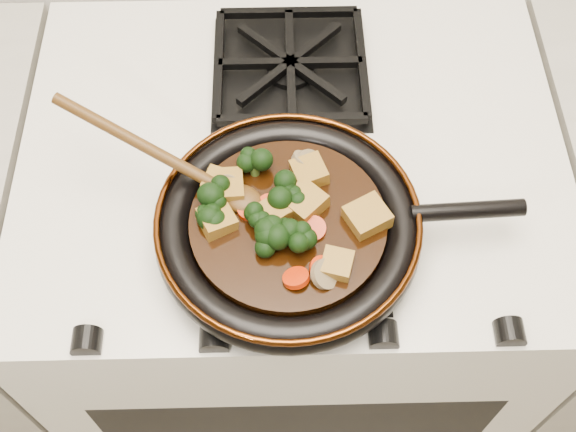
{
  "coord_description": "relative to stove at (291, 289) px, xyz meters",
  "views": [
    {
      "loc": [
        -0.02,
        1.09,
        1.71
      ],
      "look_at": [
        -0.01,
        1.54,
        0.97
      ],
      "focal_mm": 45.0,
      "sensor_mm": 36.0,
      "label": 1
    }
  ],
  "objects": [
    {
      "name": "broccoli_floret_2",
      "position": [
        -0.02,
        -0.18,
        0.52
      ],
      "size": [
        0.06,
        0.06,
        0.06
      ],
      "primitive_type": null,
      "rotation": [
        0.06,
        0.01,
        3.12
      ],
      "color": "black",
      "rests_on": "braising_sauce"
    },
    {
      "name": "carrot_coin_4",
      "position": [
        0.02,
        -0.17,
        0.51
      ],
      "size": [
        0.03,
        0.03,
        0.02
      ],
      "primitive_type": "cylinder",
      "rotation": [
        0.29,
        -0.12,
        0.0
      ],
      "color": "#BE2505",
      "rests_on": "braising_sauce"
    },
    {
      "name": "tofu_cube_0",
      "position": [
        -0.02,
        -0.14,
        0.52
      ],
      "size": [
        0.05,
        0.05,
        0.02
      ],
      "primitive_type": "cube",
      "rotation": [
        0.0,
        0.02,
        0.61
      ],
      "color": "olive",
      "rests_on": "braising_sauce"
    },
    {
      "name": "stove",
      "position": [
        0.0,
        0.0,
        0.0
      ],
      "size": [
        0.76,
        0.6,
        0.9
      ],
      "primitive_type": "cube",
      "color": "silver",
      "rests_on": "ground"
    },
    {
      "name": "tofu_cube_3",
      "position": [
        -0.0,
        -0.13,
        0.52
      ],
      "size": [
        0.05,
        0.05,
        0.03
      ],
      "primitive_type": "cube",
      "rotation": [
        0.1,
        0.04,
        0.52
      ],
      "color": "olive",
      "rests_on": "braising_sauce"
    },
    {
      "name": "tofu_cube_7",
      "position": [
        -0.09,
        -0.1,
        0.52
      ],
      "size": [
        0.05,
        0.05,
        0.03
      ],
      "primitive_type": "cube",
      "rotation": [
        0.08,
        -0.1,
        2.8
      ],
      "color": "olive",
      "rests_on": "braising_sauce"
    },
    {
      "name": "carrot_coin_2",
      "position": [
        -0.03,
        -0.13,
        0.51
      ],
      "size": [
        0.03,
        0.03,
        0.01
      ],
      "primitive_type": "cylinder",
      "rotation": [
        0.09,
        -0.06,
        0.0
      ],
      "color": "#BE2505",
      "rests_on": "braising_sauce"
    },
    {
      "name": "carrot_coin_3",
      "position": [
        0.03,
        -0.22,
        0.51
      ],
      "size": [
        0.03,
        0.03,
        0.02
      ],
      "primitive_type": "cylinder",
      "rotation": [
        0.16,
        0.26,
        0.0
      ],
      "color": "#BE2505",
      "rests_on": "braising_sauce"
    },
    {
      "name": "burner_grate_back",
      "position": [
        0.0,
        0.14,
        0.46
      ],
      "size": [
        0.23,
        0.23,
        0.03
      ],
      "primitive_type": null,
      "color": "black",
      "rests_on": "stove"
    },
    {
      "name": "burner_grate_front",
      "position": [
        0.0,
        -0.14,
        0.46
      ],
      "size": [
        0.23,
        0.23,
        0.03
      ],
      "primitive_type": null,
      "color": "black",
      "rests_on": "stove"
    },
    {
      "name": "tofu_cube_1",
      "position": [
        0.05,
        -0.22,
        0.52
      ],
      "size": [
        0.04,
        0.04,
        0.02
      ],
      "primitive_type": "cube",
      "rotation": [
        -0.02,
        0.01,
        2.87
      ],
      "color": "olive",
      "rests_on": "braising_sauce"
    },
    {
      "name": "wooden_spoon",
      "position": [
        -0.13,
        -0.09,
        0.54
      ],
      "size": [
        0.16,
        0.09,
        0.26
      ],
      "rotation": [
        0.0,
        0.0,
        2.71
      ],
      "color": "#472B0F",
      "rests_on": "braising_sauce"
    },
    {
      "name": "carrot_coin_0",
      "position": [
        -0.0,
        -0.23,
        0.51
      ],
      "size": [
        0.03,
        0.03,
        0.02
      ],
      "primitive_type": "cylinder",
      "rotation": [
        -0.31,
        -0.23,
        0.0
      ],
      "color": "#BE2505",
      "rests_on": "braising_sauce"
    },
    {
      "name": "broccoli_floret_6",
      "position": [
        -0.1,
        -0.12,
        0.52
      ],
      "size": [
        0.08,
        0.08,
        0.07
      ],
      "primitive_type": null,
      "rotation": [
        -0.15,
        -0.15,
        1.27
      ],
      "color": "black",
      "rests_on": "braising_sauce"
    },
    {
      "name": "broccoli_floret_4",
      "position": [
        -0.05,
        -0.15,
        0.52
      ],
      "size": [
        0.05,
        0.05,
        0.05
      ],
      "primitive_type": null,
      "rotation": [
        -0.04,
        -0.04,
        1.56
      ],
      "color": "black",
      "rests_on": "braising_sauce"
    },
    {
      "name": "mushroom_slice_1",
      "position": [
        0.01,
        -0.07,
        0.52
      ],
      "size": [
        0.05,
        0.05,
        0.03
      ],
      "primitive_type": "cylinder",
      "rotation": [
        0.61,
        0.0,
        2.27
      ],
      "color": "olive",
      "rests_on": "braising_sauce"
    },
    {
      "name": "broccoli_floret_3",
      "position": [
        -0.05,
        -0.08,
        0.52
      ],
      "size": [
        0.08,
        0.08,
        0.06
      ],
      "primitive_type": null,
      "rotation": [
        -0.03,
        0.06,
        0.83
      ],
      "color": "black",
      "rests_on": "braising_sauce"
    },
    {
      "name": "broccoli_floret_5",
      "position": [
        0.0,
        -0.19,
        0.52
      ],
      "size": [
        0.08,
        0.09,
        0.07
      ],
      "primitive_type": null,
      "rotation": [
        0.09,
        0.15,
        2.39
      ],
      "color": "black",
      "rests_on": "braising_sauce"
    },
    {
      "name": "tofu_cube_6",
      "position": [
        -0.1,
        -0.15,
        0.52
      ],
      "size": [
        0.05,
        0.05,
        0.03
      ],
      "primitive_type": "cube",
      "rotation": [
        0.12,
        0.04,
        2.04
      ],
      "color": "olive",
      "rests_on": "braising_sauce"
    },
    {
      "name": "mushroom_slice_2",
      "position": [
        -0.08,
        -0.1,
        0.52
      ],
      "size": [
        0.03,
        0.03,
        0.03
      ],
      "primitive_type": "cylinder",
      "rotation": [
        0.88,
        0.0,
        0.01
      ],
      "color": "olive",
      "rests_on": "braising_sauce"
    },
    {
      "name": "skillet",
      "position": [
        -0.01,
        -0.15,
        0.49
      ],
      "size": [
        0.45,
        0.33,
        0.05
      ],
      "rotation": [
        0.0,
        0.0,
        0.05
      ],
      "color": "black",
      "rests_on": "burner_grate_front"
    },
    {
      "name": "tofu_cube_2",
      "position": [
        0.08,
        -0.15,
        0.52
      ],
      "size": [
        0.06,
        0.06,
        0.03
      ],
      "primitive_type": "cube",
      "rotation": [
        -0.03,
        0.0,
        2.06
      ],
      "color": "olive",
      "rests_on": "braising_sauce"
    },
    {
      "name": "braising_sauce",
      "position": [
        -0.01,
        -0.15,
        0.5
      ],
      "size": [
        0.24,
        0.24,
        0.02
      ],
      "primitive_type": "cylinder",
      "color": "black",
      "rests_on": "skillet"
    },
    {
      "name": "tofu_cube_5",
      "position": [
        0.01,
        -0.13,
        0.52
      ],
      "size": [
        0.06,
        0.06,
        0.03
      ],
      "primitive_type": "cube",
      "rotation": [
        -0.05,
        -0.06,
        0.76
      ],
      "color": "olive",
      "rests_on": "braising_sauce"
    },
    {
      "name": "carrot_coin_1",
      "position": [
        -0.06,
        -0.14,
        0.51
      ],
      "size": [
        0.03,
        0.03,
        0.01
      ],
      "primitive_type": "cylinder",
      "rotation": [
        0.05,
        0.01,
        0.0
      ],
      "color": "#BE2505",
      "rests_on": "braising_sauce"
    },
    {
      "name": "tofu_cube_4",
      "position": [
        0.02,
        -0.09,
        0.52
      ],
      "size": [
        0.05,
        0.05,
        0.03
      ],
      "primitive_type": "cube",
      "rotation": [
        -0.04,
        -0.09,
        0.32
      ],
      "color": "olive",
      "rests_on": "braising_sauce"
    },
    {
      "name": "mushroom_slice_0",
      "position": [
        0.02,
        -0.07,
        0.52
      ],
      "size": [
        0.04,
        0.04,
        0.02
      ],
      "primitive_type": "cylinder",
      "rotation": [
        0.64,
        0.0,
        0.65
      ],
      "color": "olive",
      "rests_on": "braising_sauce"
    },
    {
      "name": "mushroom_slice_3",
      "position": [
        0.03,
        -0.23,
        0.52
      ],
      "size": [
        0.05,
        0.05,
        0.03
      ],
      "primitive_type": "cylinder",
      "rotation": [
        0.65,
        0.0,
        1.14
      ],
      "color": "olive",
      "rests_on": "braising_sauce"
    },
    {
      "name": "broccoli_floret_1",
      "position": [
        -0.01,
        -0.12,
        0.52
      ],
      "size": [
        0.09,
        0.09,
        0.06
      ],
      "primitive_type": null,
      "rotation": [
        0.0,
        -0.14,
        2.37
      ],
      "color": "black",
      "rests_on": "braising_sauce"
    },
    {
      "name": "broccoli_floret_0",
      "position": [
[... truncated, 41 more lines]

